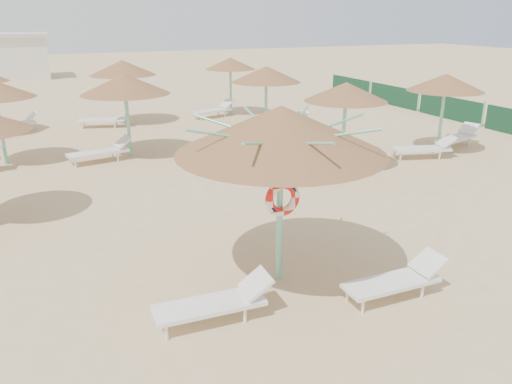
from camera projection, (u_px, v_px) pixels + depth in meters
name	position (u px, v px, depth m)	size (l,w,h in m)	color
ground	(257.00, 282.00, 8.92)	(120.00, 120.00, 0.00)	tan
main_palapa	(281.00, 130.00, 8.10)	(3.50, 3.50, 3.14)	#71C5A5
lounger_main_a	(217.00, 302.00, 7.70)	(1.87, 0.63, 0.67)	white
lounger_main_b	(397.00, 280.00, 8.37)	(1.81, 0.56, 0.66)	white
palapa_field	(165.00, 81.00, 17.48)	(19.08, 12.53, 2.72)	#71C5A5
windbreak_fence	(450.00, 108.00, 22.64)	(0.08, 19.84, 1.10)	#1C5435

